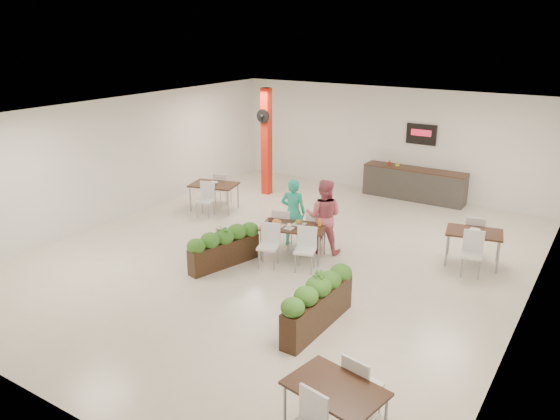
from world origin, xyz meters
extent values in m
plane|color=beige|center=(0.00, 0.00, 0.00)|extent=(12.00, 12.00, 0.00)
cube|color=white|center=(0.00, 6.00, 1.60)|extent=(10.00, 0.10, 3.20)
cube|color=white|center=(0.00, -6.00, 1.60)|extent=(10.00, 0.10, 3.20)
cube|color=white|center=(-5.00, 0.00, 1.60)|extent=(0.10, 12.00, 3.20)
cube|color=white|center=(5.00, 0.00, 1.60)|extent=(0.10, 12.00, 3.20)
cube|color=white|center=(0.00, 0.00, 3.20)|extent=(10.00, 12.00, 0.04)
cube|color=red|center=(-3.00, 3.80, 1.60)|extent=(0.25, 0.25, 3.20)
cylinder|color=black|center=(-3.00, 3.62, 2.40)|extent=(0.40, 0.06, 0.40)
sphere|color=black|center=(-3.00, 3.58, 2.40)|extent=(0.12, 0.12, 0.12)
cube|color=#302E2B|center=(1.00, 5.65, 0.45)|extent=(3.00, 0.60, 0.90)
cube|color=black|center=(1.00, 5.65, 0.92)|extent=(3.00, 0.62, 0.04)
cube|color=black|center=(1.00, 5.96, 1.90)|extent=(0.90, 0.04, 0.60)
cube|color=red|center=(1.00, 5.93, 1.95)|extent=(0.60, 0.02, 0.18)
imported|color=maroon|center=(0.20, 5.65, 1.04)|extent=(0.09, 0.09, 0.19)
imported|color=gold|center=(0.45, 5.65, 1.02)|extent=(0.13, 0.13, 0.17)
cube|color=black|center=(0.23, 0.03, 0.73)|extent=(1.58, 1.18, 0.04)
cylinder|color=gray|center=(-0.27, -0.48, 0.35)|extent=(0.04, 0.04, 0.71)
cylinder|color=gray|center=(0.95, -0.10, 0.35)|extent=(0.04, 0.04, 0.71)
cylinder|color=gray|center=(-0.48, 0.17, 0.35)|extent=(0.04, 0.04, 0.71)
cylinder|color=gray|center=(0.74, 0.55, 0.35)|extent=(0.04, 0.04, 0.71)
cube|color=white|center=(-0.33, 0.49, 0.45)|extent=(0.53, 0.53, 0.05)
cube|color=white|center=(-0.27, 0.30, 0.70)|extent=(0.41, 0.16, 0.45)
cylinder|color=gray|center=(-0.22, 0.70, 0.21)|extent=(0.02, 0.02, 0.43)
cylinder|color=gray|center=(-0.54, 0.60, 0.21)|extent=(0.02, 0.02, 0.43)
cylinder|color=gray|center=(-0.11, 0.37, 0.21)|extent=(0.02, 0.02, 0.43)
cylinder|color=gray|center=(-0.44, 0.27, 0.21)|extent=(0.02, 0.02, 0.43)
cube|color=white|center=(0.44, 0.73, 0.45)|extent=(0.53, 0.53, 0.05)
cube|color=white|center=(0.49, 0.54, 0.70)|extent=(0.41, 0.16, 0.45)
cylinder|color=gray|center=(0.55, 0.94, 0.21)|extent=(0.02, 0.02, 0.43)
cylinder|color=gray|center=(0.22, 0.84, 0.21)|extent=(0.02, 0.02, 0.43)
cylinder|color=gray|center=(0.65, 0.61, 0.21)|extent=(0.02, 0.02, 0.43)
cylinder|color=gray|center=(0.32, 0.51, 0.21)|extent=(0.02, 0.02, 0.43)
cube|color=white|center=(0.03, -0.66, 0.45)|extent=(0.53, 0.53, 0.05)
cube|color=white|center=(-0.02, -0.48, 0.70)|extent=(0.41, 0.16, 0.45)
cylinder|color=gray|center=(-0.08, -0.87, 0.21)|extent=(0.02, 0.02, 0.43)
cylinder|color=gray|center=(0.25, -0.77, 0.21)|extent=(0.02, 0.02, 0.43)
cylinder|color=gray|center=(-0.18, -0.55, 0.21)|extent=(0.02, 0.02, 0.43)
cylinder|color=gray|center=(0.14, -0.45, 0.21)|extent=(0.02, 0.02, 0.43)
cube|color=white|center=(0.80, -0.42, 0.45)|extent=(0.53, 0.53, 0.05)
cube|color=white|center=(0.74, -0.24, 0.70)|extent=(0.41, 0.16, 0.45)
cylinder|color=gray|center=(0.68, -0.63, 0.21)|extent=(0.02, 0.02, 0.43)
cylinder|color=gray|center=(1.01, -0.53, 0.21)|extent=(0.02, 0.02, 0.43)
cylinder|color=gray|center=(0.58, -0.31, 0.21)|extent=(0.02, 0.02, 0.43)
cylinder|color=gray|center=(0.91, -0.21, 0.21)|extent=(0.02, 0.02, 0.43)
cube|color=white|center=(-0.07, -0.17, 0.76)|extent=(0.38, 0.38, 0.01)
ellipsoid|color=#A15D28|center=(-0.07, -0.17, 0.83)|extent=(0.22, 0.22, 0.13)
cube|color=white|center=(0.29, 0.18, 0.76)|extent=(0.33, 0.33, 0.01)
ellipsoid|color=orange|center=(0.29, 0.18, 0.82)|extent=(0.18, 0.18, 0.11)
cube|color=white|center=(0.65, 0.04, 0.76)|extent=(0.33, 0.33, 0.01)
ellipsoid|color=#45150D|center=(0.65, 0.04, 0.81)|extent=(0.16, 0.16, 0.10)
cube|color=white|center=(0.24, -0.15, 0.76)|extent=(0.23, 0.23, 0.01)
ellipsoid|color=white|center=(0.24, -0.15, 0.80)|extent=(0.12, 0.12, 0.07)
cylinder|color=orange|center=(0.71, 0.34, 0.82)|extent=(0.07, 0.07, 0.15)
imported|color=brown|center=(-0.32, -0.04, 0.80)|extent=(0.12, 0.12, 0.10)
imported|color=teal|center=(-0.17, 0.68, 0.80)|extent=(0.67, 0.54, 1.61)
imported|color=#CE5B6E|center=(0.63, 0.68, 0.85)|extent=(0.99, 0.87, 1.71)
cube|color=black|center=(-0.77, -1.14, 0.28)|extent=(0.72, 1.71, 0.57)
ellipsoid|color=#225719|center=(-0.96, -1.82, 0.69)|extent=(0.40, 0.40, 0.32)
ellipsoid|color=#225719|center=(-0.87, -1.48, 0.69)|extent=(0.40, 0.40, 0.32)
ellipsoid|color=#225719|center=(-0.77, -1.14, 0.69)|extent=(0.40, 0.40, 0.32)
ellipsoid|color=#225719|center=(-0.68, -0.81, 0.69)|extent=(0.40, 0.40, 0.32)
ellipsoid|color=#225719|center=(-0.59, -0.47, 0.69)|extent=(0.40, 0.40, 0.32)
imported|color=#225719|center=(-0.77, -1.14, 0.75)|extent=(0.33, 0.29, 0.37)
cube|color=black|center=(2.13, -2.29, 0.32)|extent=(0.35, 1.93, 0.64)
ellipsoid|color=#225719|center=(2.12, -3.10, 0.76)|extent=(0.40, 0.40, 0.32)
ellipsoid|color=#225719|center=(2.13, -2.69, 0.76)|extent=(0.40, 0.40, 0.32)
ellipsoid|color=#225719|center=(2.13, -2.29, 0.76)|extent=(0.40, 0.40, 0.32)
ellipsoid|color=#225719|center=(2.14, -1.88, 0.76)|extent=(0.40, 0.40, 0.32)
ellipsoid|color=#225719|center=(2.15, -1.48, 0.76)|extent=(0.40, 0.40, 0.32)
imported|color=#225719|center=(2.13, -2.29, 0.85)|extent=(0.23, 0.23, 0.42)
cube|color=black|center=(-3.36, 1.71, 0.73)|extent=(1.42, 1.12, 0.04)
cylinder|color=gray|center=(-3.82, 1.22, 0.35)|extent=(0.04, 0.04, 0.71)
cylinder|color=gray|center=(-2.72, 1.50, 0.35)|extent=(0.04, 0.04, 0.71)
cylinder|color=gray|center=(-4.00, 1.91, 0.35)|extent=(0.04, 0.04, 0.71)
cylinder|color=gray|center=(-2.90, 2.20, 0.35)|extent=(0.04, 0.04, 0.71)
cube|color=white|center=(-3.51, 2.29, 0.45)|extent=(0.51, 0.51, 0.05)
cube|color=white|center=(-3.46, 2.10, 0.70)|extent=(0.42, 0.14, 0.45)
cylinder|color=gray|center=(-3.39, 2.49, 0.21)|extent=(0.02, 0.02, 0.43)
cylinder|color=gray|center=(-3.72, 2.41, 0.21)|extent=(0.02, 0.02, 0.43)
cylinder|color=gray|center=(-3.30, 2.17, 0.21)|extent=(0.02, 0.02, 0.43)
cylinder|color=gray|center=(-3.63, 2.08, 0.21)|extent=(0.02, 0.02, 0.43)
cube|color=white|center=(-3.21, 1.13, 0.45)|extent=(0.51, 0.51, 0.05)
cube|color=white|center=(-3.26, 1.31, 0.70)|extent=(0.42, 0.14, 0.45)
cylinder|color=gray|center=(-3.33, 0.92, 0.21)|extent=(0.02, 0.02, 0.43)
cylinder|color=gray|center=(-3.00, 1.00, 0.21)|extent=(0.02, 0.02, 0.43)
cylinder|color=gray|center=(-3.41, 1.25, 0.21)|extent=(0.02, 0.02, 0.43)
cylinder|color=gray|center=(-3.09, 1.33, 0.21)|extent=(0.02, 0.02, 0.43)
imported|color=white|center=(-3.36, 1.71, 0.78)|extent=(0.22, 0.22, 0.05)
cube|color=black|center=(3.67, 1.82, 0.73)|extent=(1.28, 0.99, 0.04)
cylinder|color=gray|center=(3.23, 1.39, 0.35)|extent=(0.04, 0.04, 0.71)
cylinder|color=gray|center=(4.24, 1.60, 0.35)|extent=(0.04, 0.04, 0.71)
cylinder|color=gray|center=(3.10, 2.03, 0.35)|extent=(0.04, 0.04, 0.71)
cylinder|color=gray|center=(4.11, 2.24, 0.35)|extent=(0.04, 0.04, 0.71)
cube|color=white|center=(3.55, 2.40, 0.45)|extent=(0.50, 0.50, 0.05)
cube|color=white|center=(3.58, 2.22, 0.70)|extent=(0.42, 0.13, 0.45)
cylinder|color=gray|center=(3.68, 2.60, 0.21)|extent=(0.02, 0.02, 0.43)
cylinder|color=gray|center=(3.34, 2.53, 0.21)|extent=(0.02, 0.02, 0.43)
cylinder|color=gray|center=(3.75, 2.27, 0.21)|extent=(0.02, 0.02, 0.43)
cylinder|color=gray|center=(3.41, 2.20, 0.21)|extent=(0.02, 0.02, 0.43)
cube|color=white|center=(3.79, 1.23, 0.45)|extent=(0.50, 0.50, 0.05)
cube|color=white|center=(3.75, 1.41, 0.70)|extent=(0.42, 0.13, 0.45)
cylinder|color=gray|center=(3.66, 1.03, 0.21)|extent=(0.02, 0.02, 0.43)
cylinder|color=gray|center=(3.99, 1.10, 0.21)|extent=(0.02, 0.02, 0.43)
cylinder|color=gray|center=(3.59, 1.36, 0.21)|extent=(0.02, 0.02, 0.43)
cylinder|color=gray|center=(3.92, 1.43, 0.21)|extent=(0.02, 0.02, 0.43)
imported|color=white|center=(3.67, 1.82, 0.78)|extent=(0.22, 0.22, 0.05)
cube|color=black|center=(3.58, -4.50, 0.73)|extent=(1.30, 0.98, 0.04)
cylinder|color=gray|center=(3.00, -4.73, 0.35)|extent=(0.04, 0.04, 0.71)
cylinder|color=gray|center=(3.12, -4.08, 0.35)|extent=(0.04, 0.04, 0.71)
cube|color=white|center=(3.69, -3.91, 0.45)|extent=(0.49, 0.49, 0.05)
cube|color=white|center=(3.65, -4.10, 0.70)|extent=(0.42, 0.12, 0.45)
cylinder|color=gray|center=(3.89, -3.77, 0.21)|extent=(0.02, 0.02, 0.43)
cylinder|color=gray|center=(3.55, -3.71, 0.21)|extent=(0.02, 0.02, 0.43)
cylinder|color=gray|center=(3.82, -4.11, 0.21)|extent=(0.02, 0.02, 0.43)
cylinder|color=gray|center=(3.49, -4.05, 0.21)|extent=(0.02, 0.02, 0.43)
cube|color=white|center=(3.50, -4.90, 0.70)|extent=(0.42, 0.12, 0.45)
camera|label=1|loc=(6.01, -9.55, 4.90)|focal=35.00mm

